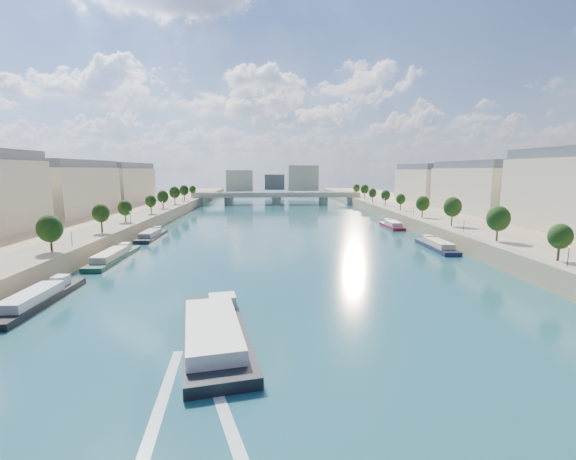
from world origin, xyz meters
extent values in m
plane|color=#0E3A3D|center=(0.00, 100.00, 0.00)|extent=(700.00, 700.00, 0.00)
cube|color=#9E8460|center=(-72.00, 100.00, 2.50)|extent=(44.00, 520.00, 5.00)
cube|color=#9E8460|center=(72.00, 100.00, 2.50)|extent=(44.00, 520.00, 5.00)
cube|color=gray|center=(-57.00, 100.00, 5.05)|extent=(14.00, 520.00, 0.10)
cube|color=gray|center=(57.00, 100.00, 5.05)|extent=(14.00, 520.00, 0.10)
cylinder|color=#382B1E|center=(-55.00, 66.00, 6.91)|extent=(0.50, 0.50, 3.82)
ellipsoid|color=black|center=(-55.00, 66.00, 10.50)|extent=(4.80, 4.80, 5.52)
cylinder|color=#382B1E|center=(-55.00, 90.00, 6.91)|extent=(0.50, 0.50, 3.82)
ellipsoid|color=black|center=(-55.00, 90.00, 10.50)|extent=(4.80, 4.80, 5.52)
cylinder|color=#382B1E|center=(-55.00, 114.00, 6.91)|extent=(0.50, 0.50, 3.82)
ellipsoid|color=black|center=(-55.00, 114.00, 10.50)|extent=(4.80, 4.80, 5.52)
cylinder|color=#382B1E|center=(-55.00, 138.00, 6.91)|extent=(0.50, 0.50, 3.82)
ellipsoid|color=black|center=(-55.00, 138.00, 10.50)|extent=(4.80, 4.80, 5.52)
cylinder|color=#382B1E|center=(-55.00, 162.00, 6.91)|extent=(0.50, 0.50, 3.82)
ellipsoid|color=black|center=(-55.00, 162.00, 10.50)|extent=(4.80, 4.80, 5.52)
cylinder|color=#382B1E|center=(-55.00, 186.00, 6.91)|extent=(0.50, 0.50, 3.82)
ellipsoid|color=black|center=(-55.00, 186.00, 10.50)|extent=(4.80, 4.80, 5.52)
cylinder|color=#382B1E|center=(-55.00, 210.00, 6.91)|extent=(0.50, 0.50, 3.82)
ellipsoid|color=black|center=(-55.00, 210.00, 10.50)|extent=(4.80, 4.80, 5.52)
cylinder|color=#382B1E|center=(-55.00, 234.00, 6.91)|extent=(0.50, 0.50, 3.82)
ellipsoid|color=black|center=(-55.00, 234.00, 10.50)|extent=(4.80, 4.80, 5.52)
cylinder|color=#382B1E|center=(55.00, 50.00, 6.91)|extent=(0.50, 0.50, 3.82)
ellipsoid|color=black|center=(55.00, 50.00, 10.50)|extent=(4.80, 4.80, 5.52)
cylinder|color=#382B1E|center=(55.00, 74.00, 6.91)|extent=(0.50, 0.50, 3.82)
ellipsoid|color=black|center=(55.00, 74.00, 10.50)|extent=(4.80, 4.80, 5.52)
cylinder|color=#382B1E|center=(55.00, 98.00, 6.91)|extent=(0.50, 0.50, 3.82)
ellipsoid|color=black|center=(55.00, 98.00, 10.50)|extent=(4.80, 4.80, 5.52)
cylinder|color=#382B1E|center=(55.00, 122.00, 6.91)|extent=(0.50, 0.50, 3.82)
ellipsoid|color=black|center=(55.00, 122.00, 10.50)|extent=(4.80, 4.80, 5.52)
cylinder|color=#382B1E|center=(55.00, 146.00, 6.91)|extent=(0.50, 0.50, 3.82)
ellipsoid|color=black|center=(55.00, 146.00, 10.50)|extent=(4.80, 4.80, 5.52)
cylinder|color=#382B1E|center=(55.00, 170.00, 6.91)|extent=(0.50, 0.50, 3.82)
ellipsoid|color=black|center=(55.00, 170.00, 10.50)|extent=(4.80, 4.80, 5.52)
cylinder|color=#382B1E|center=(55.00, 194.00, 6.91)|extent=(0.50, 0.50, 3.82)
ellipsoid|color=black|center=(55.00, 194.00, 10.50)|extent=(4.80, 4.80, 5.52)
cylinder|color=#382B1E|center=(55.00, 218.00, 6.91)|extent=(0.50, 0.50, 3.82)
ellipsoid|color=black|center=(55.00, 218.00, 10.50)|extent=(4.80, 4.80, 5.52)
cylinder|color=#382B1E|center=(55.00, 242.00, 6.91)|extent=(0.50, 0.50, 3.82)
ellipsoid|color=black|center=(55.00, 242.00, 10.50)|extent=(4.80, 4.80, 5.52)
cylinder|color=black|center=(-52.50, 70.00, 7.00)|extent=(0.14, 0.14, 4.00)
sphere|color=#FFE5B2|center=(-52.50, 70.00, 9.10)|extent=(0.36, 0.36, 0.36)
cylinder|color=black|center=(-52.50, 110.00, 7.00)|extent=(0.14, 0.14, 4.00)
sphere|color=#FFE5B2|center=(-52.50, 110.00, 9.10)|extent=(0.36, 0.36, 0.36)
cylinder|color=black|center=(-52.50, 150.00, 7.00)|extent=(0.14, 0.14, 4.00)
sphere|color=#FFE5B2|center=(-52.50, 150.00, 9.10)|extent=(0.36, 0.36, 0.36)
cylinder|color=black|center=(-52.50, 190.00, 7.00)|extent=(0.14, 0.14, 4.00)
sphere|color=#FFE5B2|center=(-52.50, 190.00, 9.10)|extent=(0.36, 0.36, 0.36)
cylinder|color=black|center=(52.50, 45.00, 7.00)|extent=(0.14, 0.14, 4.00)
sphere|color=#FFE5B2|center=(52.50, 45.00, 9.10)|extent=(0.36, 0.36, 0.36)
cylinder|color=black|center=(52.50, 85.00, 7.00)|extent=(0.14, 0.14, 4.00)
sphere|color=#FFE5B2|center=(52.50, 85.00, 9.10)|extent=(0.36, 0.36, 0.36)
cylinder|color=black|center=(52.50, 125.00, 7.00)|extent=(0.14, 0.14, 4.00)
sphere|color=#FFE5B2|center=(52.50, 125.00, 9.10)|extent=(0.36, 0.36, 0.36)
cylinder|color=black|center=(52.50, 165.00, 7.00)|extent=(0.14, 0.14, 4.00)
sphere|color=#FFE5B2|center=(52.50, 165.00, 9.10)|extent=(0.36, 0.36, 0.36)
cylinder|color=black|center=(52.50, 205.00, 7.00)|extent=(0.14, 0.14, 4.00)
sphere|color=#FFE5B2|center=(52.50, 205.00, 9.10)|extent=(0.36, 0.36, 0.36)
cube|color=#C0B194|center=(-85.00, 141.00, 15.00)|extent=(16.00, 52.00, 20.00)
cube|color=#474C54|center=(-85.00, 141.00, 26.60)|extent=(14.72, 50.44, 3.20)
cube|color=#C0B194|center=(-85.00, 199.00, 15.00)|extent=(16.00, 52.00, 20.00)
cube|color=#474C54|center=(-85.00, 199.00, 26.60)|extent=(14.72, 50.44, 3.20)
cube|color=#C0B194|center=(85.00, 141.00, 15.00)|extent=(16.00, 52.00, 20.00)
cube|color=#474C54|center=(85.00, 141.00, 26.60)|extent=(14.72, 50.44, 3.20)
cube|color=#C0B194|center=(85.00, 199.00, 15.00)|extent=(16.00, 52.00, 20.00)
cube|color=#474C54|center=(85.00, 199.00, 26.60)|extent=(14.72, 50.44, 3.20)
cube|color=#C0B194|center=(-30.00, 310.00, 14.00)|extent=(22.00, 18.00, 18.00)
cube|color=#C0B194|center=(25.00, 320.00, 16.00)|extent=(26.00, 20.00, 22.00)
cube|color=#474C54|center=(0.00, 335.00, 12.00)|extent=(18.00, 16.00, 14.00)
cube|color=#C1B79E|center=(0.00, 236.74, 6.20)|extent=(112.00, 11.00, 2.20)
cube|color=#C1B79E|center=(0.00, 231.74, 7.70)|extent=(112.00, 0.80, 0.90)
cube|color=#C1B79E|center=(0.00, 241.74, 7.70)|extent=(112.00, 0.80, 0.90)
cylinder|color=#C1B79E|center=(-32.00, 236.74, 2.50)|extent=(6.40, 6.40, 5.00)
cylinder|color=#C1B79E|center=(0.00, 236.74, 2.50)|extent=(6.40, 6.40, 5.00)
cylinder|color=#C1B79E|center=(32.00, 236.74, 2.50)|extent=(6.40, 6.40, 5.00)
cube|color=#C1B79E|center=(-52.00, 236.74, 2.50)|extent=(6.00, 12.00, 5.00)
cube|color=#C1B79E|center=(52.00, 236.74, 2.50)|extent=(6.00, 12.00, 5.00)
cube|color=black|center=(-12.26, 27.83, 0.45)|extent=(14.18, 30.55, 2.10)
cube|color=silver|center=(-12.26, 25.47, 2.45)|extent=(10.62, 20.15, 1.89)
cube|color=silver|center=(-12.26, 36.67, 2.40)|extent=(4.83, 4.31, 1.80)
cube|color=silver|center=(-15.46, 10.83, 0.02)|extent=(3.29, 26.01, 0.04)
cube|color=silver|center=(-9.06, 10.83, 0.02)|extent=(9.44, 25.02, 0.04)
cube|color=black|center=(-45.50, 43.46, 0.30)|extent=(5.00, 24.63, 1.80)
cube|color=silver|center=(-45.50, 41.49, 2.00)|extent=(4.10, 13.55, 1.60)
cube|color=silver|center=(-45.50, 50.85, 2.10)|extent=(2.50, 2.96, 1.80)
cube|color=#1B4434|center=(-45.50, 76.65, 0.30)|extent=(5.00, 26.82, 1.80)
cube|color=beige|center=(-45.50, 74.51, 2.00)|extent=(4.10, 14.75, 1.60)
cube|color=beige|center=(-45.50, 84.70, 2.10)|extent=(2.50, 3.22, 1.80)
cube|color=#232426|center=(-45.50, 109.61, 0.30)|extent=(5.00, 23.02, 1.80)
cube|color=gray|center=(-45.50, 107.77, 2.00)|extent=(4.10, 12.66, 1.60)
cube|color=gray|center=(-45.50, 116.52, 2.10)|extent=(2.50, 2.76, 1.80)
cube|color=#1A1D3A|center=(45.50, 86.87, 0.30)|extent=(5.00, 21.91, 1.80)
cube|color=beige|center=(45.50, 85.12, 2.00)|extent=(4.10, 12.05, 1.60)
cube|color=beige|center=(45.50, 93.44, 2.10)|extent=(2.50, 2.63, 1.80)
cube|color=maroon|center=(45.50, 129.60, 0.30)|extent=(5.00, 19.43, 1.80)
cube|color=#ADB2B9|center=(45.50, 128.05, 2.00)|extent=(4.10, 10.68, 1.60)
cube|color=#ADB2B9|center=(45.50, 135.43, 2.10)|extent=(2.50, 2.33, 1.80)
camera|label=1|loc=(-4.37, -24.08, 23.61)|focal=24.00mm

